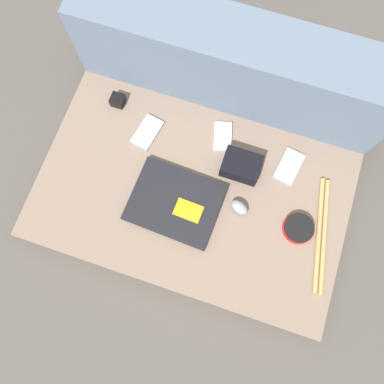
{
  "coord_description": "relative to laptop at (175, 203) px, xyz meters",
  "views": [
    {
      "loc": [
        0.1,
        -0.3,
        1.34
      ],
      "look_at": [
        0.0,
        0.0,
        0.13
      ],
      "focal_mm": 35.0,
      "sensor_mm": 36.0,
      "label": 1
    }
  ],
  "objects": [
    {
      "name": "ground_plane",
      "position": [
        0.04,
        0.05,
        -0.13
      ],
      "size": [
        8.0,
        8.0,
        0.0
      ],
      "primitive_type": "plane",
      "color": "#4C4742"
    },
    {
      "name": "couch_seat",
      "position": [
        0.04,
        0.05,
        -0.07
      ],
      "size": [
        1.05,
        0.65,
        0.11
      ],
      "color": "#7A6656",
      "rests_on": "ground_plane"
    },
    {
      "name": "couch_backrest",
      "position": [
        0.04,
        0.47,
        0.08
      ],
      "size": [
        1.05,
        0.2,
        0.42
      ],
      "color": "slate",
      "rests_on": "ground_plane"
    },
    {
      "name": "laptop",
      "position": [
        0.0,
        0.0,
        0.0
      ],
      "size": [
        0.31,
        0.25,
        0.03
      ],
      "rotation": [
        0.0,
        0.0,
        -0.05
      ],
      "color": "black",
      "rests_on": "couch_seat"
    },
    {
      "name": "computer_mouse",
      "position": [
        0.21,
        0.05,
        0.01
      ],
      "size": [
        0.07,
        0.06,
        0.04
      ],
      "rotation": [
        0.0,
        0.0,
        -0.4
      ],
      "color": "gray",
      "rests_on": "couch_seat"
    },
    {
      "name": "speaker_puck",
      "position": [
        0.41,
        0.05,
        0.0
      ],
      "size": [
        0.1,
        0.1,
        0.03
      ],
      "color": "red",
      "rests_on": "couch_seat"
    },
    {
      "name": "phone_silver",
      "position": [
        0.08,
        0.28,
        -0.01
      ],
      "size": [
        0.09,
        0.12,
        0.01
      ],
      "rotation": [
        0.0,
        0.0,
        0.25
      ],
      "color": "silver",
      "rests_on": "couch_seat"
    },
    {
      "name": "phone_black",
      "position": [
        0.33,
        0.25,
        -0.01
      ],
      "size": [
        0.09,
        0.14,
        0.01
      ],
      "rotation": [
        0.0,
        0.0,
        -0.17
      ],
      "color": "#99999E",
      "rests_on": "couch_seat"
    },
    {
      "name": "phone_small",
      "position": [
        -0.18,
        0.21,
        -0.01
      ],
      "size": [
        0.09,
        0.14,
        0.01
      ],
      "rotation": [
        0.0,
        0.0,
        -0.18
      ],
      "color": "#99999E",
      "rests_on": "couch_seat"
    },
    {
      "name": "camera_pouch",
      "position": [
        0.17,
        0.19,
        0.02
      ],
      "size": [
        0.13,
        0.1,
        0.06
      ],
      "color": "black",
      "rests_on": "couch_seat"
    },
    {
      "name": "charger_brick",
      "position": [
        -0.32,
        0.29,
        0.01
      ],
      "size": [
        0.05,
        0.04,
        0.04
      ],
      "color": "black",
      "rests_on": "couch_seat"
    },
    {
      "name": "drumstick_pair",
      "position": [
        0.49,
        0.05,
        -0.0
      ],
      "size": [
        0.1,
        0.38,
        0.02
      ],
      "rotation": [
        0.0,
        0.0,
        0.17
      ],
      "color": "tan",
      "rests_on": "couch_seat"
    }
  ]
}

